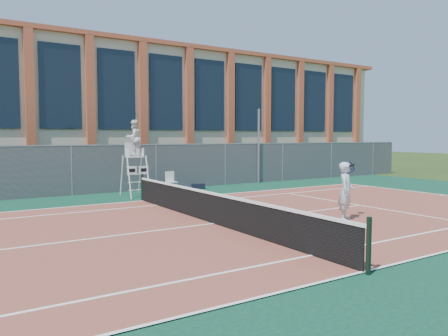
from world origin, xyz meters
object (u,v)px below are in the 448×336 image
umpire_chair (134,140)px  tennis_player (346,191)px  plastic_chair (171,180)px  steel_pole (259,146)px

umpire_chair → tennis_player: bearing=-68.3°
umpire_chair → plastic_chair: bearing=17.8°
tennis_player → steel_pole: bearing=66.8°
steel_pole → plastic_chair: 6.17m
umpire_chair → tennis_player: umpire_chair is taller
umpire_chair → plastic_chair: 2.85m
plastic_chair → tennis_player: bearing=-81.3°
steel_pole → plastic_chair: (-5.90, -1.00, -1.51)m
umpire_chair → plastic_chair: (2.04, 0.66, -1.87)m
plastic_chair → steel_pole: bearing=9.6°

